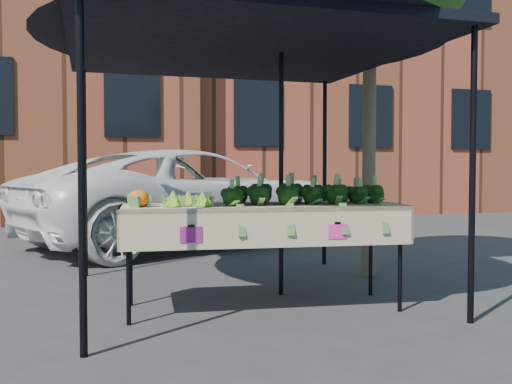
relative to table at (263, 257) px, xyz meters
name	(u,v)px	position (x,y,z in m)	size (l,w,h in m)	color
ground	(259,306)	(0.00, 0.11, -0.45)	(90.00, 90.00, 0.00)	#2F2F32
table	(263,257)	(0.00, 0.00, 0.00)	(2.46, 1.02, 0.90)	#BEA88C
canopy	(243,152)	(-0.02, 0.55, 0.92)	(3.16, 3.16, 2.74)	black
broccoli_heap	(301,190)	(0.36, 0.03, 0.57)	(1.52, 0.55, 0.23)	black
romanesco_cluster	(186,195)	(-0.66, -0.01, 0.54)	(0.41, 0.45, 0.18)	#7AAD28
cauliflower_pair	(139,196)	(-1.03, 0.07, 0.53)	(0.21, 0.41, 0.16)	orange
vehicle	(191,74)	(0.14, 4.35, 2.25)	(2.49, 1.50, 5.41)	white
street_tree	(369,84)	(1.60, 1.15, 1.70)	(2.18, 2.18, 4.30)	#1E4C14
building_right	(354,77)	(7.00, 12.61, 3.80)	(12.00, 8.00, 8.50)	brown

